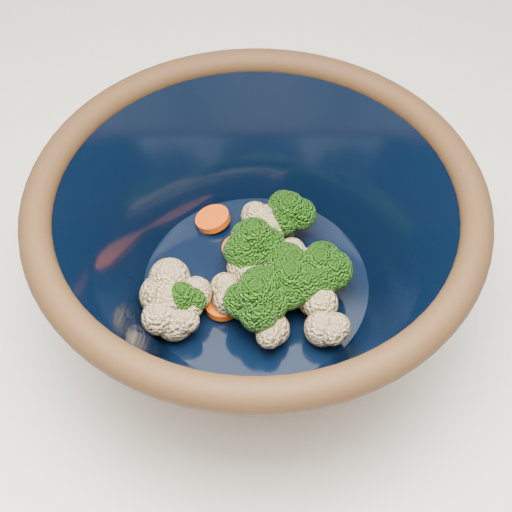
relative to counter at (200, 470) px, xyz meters
name	(u,v)px	position (x,y,z in m)	size (l,w,h in m)	color
counter	(200,470)	(0.00, 0.00, 0.00)	(1.20, 1.20, 0.90)	white
mixing_bowl	(256,245)	(0.08, -0.02, 0.53)	(0.38, 0.38, 0.14)	black
vegetable_pile	(262,271)	(0.08, -0.03, 0.51)	(0.16, 0.14, 0.06)	#608442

